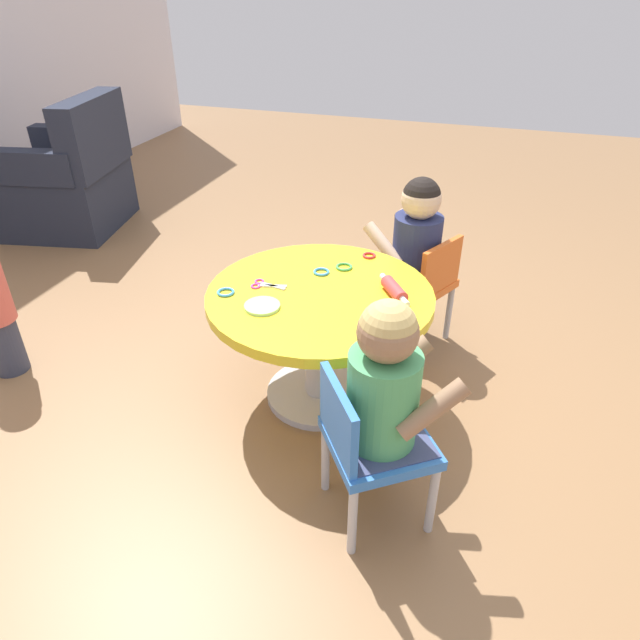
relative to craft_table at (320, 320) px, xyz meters
The scene contains 14 objects.
ground_plane 0.37m from the craft_table, ahead, with size 10.00×10.00×0.00m, color olive.
craft_table is the anchor object (origin of this frame).
child_chair_left 0.61m from the craft_table, 147.88° to the right, with size 0.42×0.42×0.54m.
seated_child_left 0.63m from the craft_table, 144.11° to the right, with size 0.42×0.44×0.51m.
child_chair_right 0.61m from the craft_table, 29.64° to the right, with size 0.40×0.40×0.54m.
seated_child_right 0.63m from the craft_table, 25.87° to the right, with size 0.39×0.43×0.51m.
armchair_dark 2.47m from the craft_table, 60.64° to the left, with size 0.83×0.85×0.85m.
rolling_pin 0.31m from the craft_table, 77.70° to the right, with size 0.20×0.15×0.05m.
craft_scissors 0.25m from the craft_table, 95.20° to the left, with size 0.08×0.14×0.01m.
playdough_blob_0 0.27m from the craft_table, 136.81° to the left, with size 0.13×0.13×0.01m, color #B2E58C.
cookie_cutter_0 0.37m from the craft_table, 109.88° to the left, with size 0.07×0.07×0.01m, color #3F99D8.
cookie_cutter_1 0.39m from the craft_table, 16.23° to the right, with size 0.06×0.06×0.01m, color red.
cookie_cutter_2 0.25m from the craft_table, ahead, with size 0.07×0.07×0.01m, color #4CB259.
cookie_cutter_3 0.20m from the craft_table, 16.03° to the left, with size 0.06×0.06×0.01m, color #3F99D8.
Camera 1 is at (-1.74, -0.57, 1.52)m, focal length 31.60 mm.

